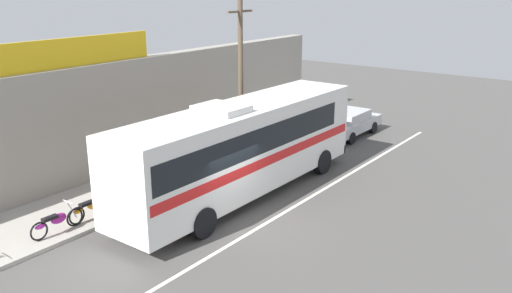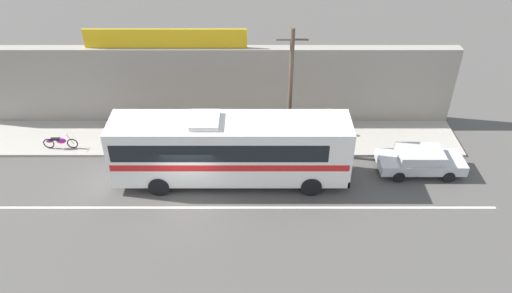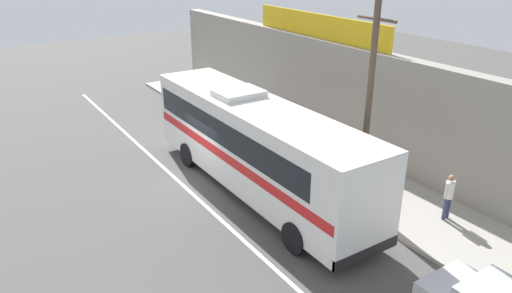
{
  "view_description": "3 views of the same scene",
  "coord_description": "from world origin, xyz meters",
  "px_view_note": "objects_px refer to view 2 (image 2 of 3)",
  "views": [
    {
      "loc": [
        -13.07,
        -10.61,
        7.96
      ],
      "look_at": [
        3.64,
        1.97,
        1.47
      ],
      "focal_mm": 37.64,
      "sensor_mm": 36.0,
      "label": 1
    },
    {
      "loc": [
        3.31,
        -18.94,
        16.26
      ],
      "look_at": [
        3.21,
        1.44,
        2.07
      ],
      "focal_mm": 34.86,
      "sensor_mm": 36.0,
      "label": 2
    },
    {
      "loc": [
        15.88,
        -7.6,
        8.82
      ],
      "look_at": [
        1.0,
        2.06,
        1.36
      ],
      "focal_mm": 33.55,
      "sensor_mm": 36.0,
      "label": 3
    }
  ],
  "objects_px": {
    "motorcycle_orange": "(147,142)",
    "pedestrian_far_left": "(330,119)",
    "utility_pole": "(292,91)",
    "motorcycle_red": "(121,142)",
    "intercity_bus": "(231,147)",
    "motorcycle_purple": "(62,141)",
    "parked_car": "(422,161)"
  },
  "relations": [
    {
      "from": "utility_pole",
      "to": "motorcycle_red",
      "type": "height_order",
      "value": "utility_pole"
    },
    {
      "from": "intercity_bus",
      "to": "parked_car",
      "type": "height_order",
      "value": "intercity_bus"
    },
    {
      "from": "motorcycle_red",
      "to": "intercity_bus",
      "type": "bearing_deg",
      "value": -22.41
    },
    {
      "from": "intercity_bus",
      "to": "utility_pole",
      "type": "xyz_separation_m",
      "value": [
        3.15,
        2.52,
        1.79
      ]
    },
    {
      "from": "utility_pole",
      "to": "motorcycle_red",
      "type": "bearing_deg",
      "value": 179.52
    },
    {
      "from": "motorcycle_purple",
      "to": "pedestrian_far_left",
      "type": "distance_m",
      "value": 15.3
    },
    {
      "from": "parked_car",
      "to": "motorcycle_red",
      "type": "height_order",
      "value": "parked_car"
    },
    {
      "from": "parked_car",
      "to": "utility_pole",
      "type": "xyz_separation_m",
      "value": [
        -6.87,
        1.83,
        3.12
      ]
    },
    {
      "from": "utility_pole",
      "to": "motorcycle_purple",
      "type": "height_order",
      "value": "utility_pole"
    },
    {
      "from": "motorcycle_orange",
      "to": "motorcycle_purple",
      "type": "height_order",
      "value": "same"
    },
    {
      "from": "intercity_bus",
      "to": "motorcycle_purple",
      "type": "distance_m",
      "value": 10.15
    },
    {
      "from": "motorcycle_orange",
      "to": "motorcycle_red",
      "type": "height_order",
      "value": "same"
    },
    {
      "from": "motorcycle_red",
      "to": "utility_pole",
      "type": "bearing_deg",
      "value": -0.48
    },
    {
      "from": "parked_car",
      "to": "pedestrian_far_left",
      "type": "distance_m",
      "value": 5.73
    },
    {
      "from": "motorcycle_red",
      "to": "motorcycle_purple",
      "type": "bearing_deg",
      "value": 178.51
    },
    {
      "from": "parked_car",
      "to": "motorcycle_purple",
      "type": "xyz_separation_m",
      "value": [
        -19.69,
        1.99,
        -0.17
      ]
    },
    {
      "from": "motorcycle_orange",
      "to": "motorcycle_red",
      "type": "xyz_separation_m",
      "value": [
        -1.42,
        -0.05,
        0.0
      ]
    },
    {
      "from": "motorcycle_orange",
      "to": "pedestrian_far_left",
      "type": "distance_m",
      "value": 10.57
    },
    {
      "from": "intercity_bus",
      "to": "pedestrian_far_left",
      "type": "relative_size",
      "value": 7.15
    },
    {
      "from": "motorcycle_orange",
      "to": "utility_pole",
      "type": "bearing_deg",
      "value": -0.91
    },
    {
      "from": "motorcycle_red",
      "to": "parked_car",
      "type": "bearing_deg",
      "value": -6.65
    },
    {
      "from": "intercity_bus",
      "to": "utility_pole",
      "type": "bearing_deg",
      "value": 38.71
    },
    {
      "from": "utility_pole",
      "to": "motorcycle_purple",
      "type": "distance_m",
      "value": 13.24
    },
    {
      "from": "intercity_bus",
      "to": "motorcycle_purple",
      "type": "height_order",
      "value": "intercity_bus"
    },
    {
      "from": "intercity_bus",
      "to": "motorcycle_red",
      "type": "height_order",
      "value": "intercity_bus"
    },
    {
      "from": "motorcycle_orange",
      "to": "motorcycle_red",
      "type": "bearing_deg",
      "value": -178.0
    },
    {
      "from": "parked_car",
      "to": "motorcycle_purple",
      "type": "distance_m",
      "value": 19.79
    },
    {
      "from": "intercity_bus",
      "to": "motorcycle_red",
      "type": "bearing_deg",
      "value": 157.59
    },
    {
      "from": "motorcycle_purple",
      "to": "pedestrian_far_left",
      "type": "bearing_deg",
      "value": 5.84
    },
    {
      "from": "intercity_bus",
      "to": "motorcycle_orange",
      "type": "relative_size",
      "value": 6.16
    },
    {
      "from": "motorcycle_orange",
      "to": "motorcycle_purple",
      "type": "relative_size",
      "value": 0.99
    },
    {
      "from": "motorcycle_orange",
      "to": "motorcycle_purple",
      "type": "bearing_deg",
      "value": 179.55
    }
  ]
}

